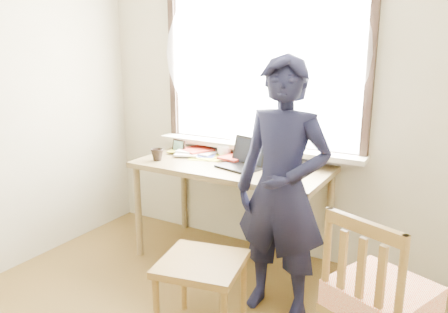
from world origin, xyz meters
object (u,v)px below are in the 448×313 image
Objects in this scene: mug_white at (224,151)px; mug_dark at (157,155)px; person at (282,190)px; work_chair at (202,272)px; side_chair at (379,300)px; laptop at (243,160)px; desk at (232,174)px.

mug_dark is (-0.41, -0.40, 0.00)m from mug_white.
mug_white is 1.06m from person.
mug_dark is at bearing 140.69° from work_chair.
person is at bearing -39.48° from mug_white.
mug_white is 0.12× the size of side_chair.
mug_dark is 2.09m from side_chair.
work_chair is 1.03m from side_chair.
laptop is 3.66× the size of mug_dark.
laptop is 0.68m from person.
laptop is at bearing 102.22° from work_chair.
desk is 0.30m from mug_white.
mug_white is 1.16× the size of mug_dark.
mug_white is at bearing 133.94° from desk.
person reaches higher than mug_dark.
person is at bearing -12.33° from mug_dark.
mug_white is at bearing 113.58° from work_chair.
work_chair is at bearing -71.60° from desk.
laptop is 0.37m from mug_white.
person is (0.63, -0.48, 0.11)m from desk.
person reaches higher than side_chair.
work_chair is (0.50, -1.15, -0.46)m from mug_white.
person is (0.51, -0.45, -0.03)m from laptop.
person reaches higher than work_chair.
mug_white reaches higher than desk.
desk is at bearing 144.17° from person.
work_chair is at bearing -121.64° from person.
mug_dark is 0.06× the size of person.
person is at bearing 56.89° from work_chair.
side_chair is (1.53, -1.09, -0.36)m from mug_white.
desk is at bearing 108.40° from work_chair.
side_chair is at bearing 3.40° from work_chair.
person is at bearing 149.53° from side_chair.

